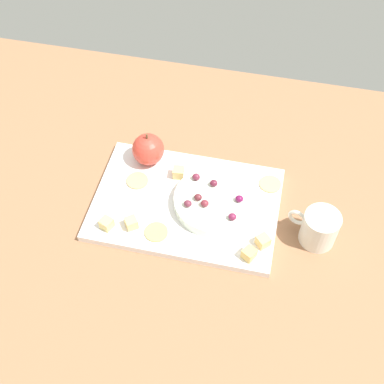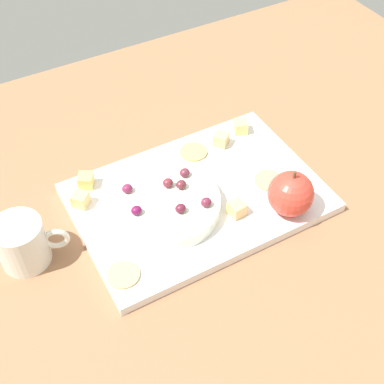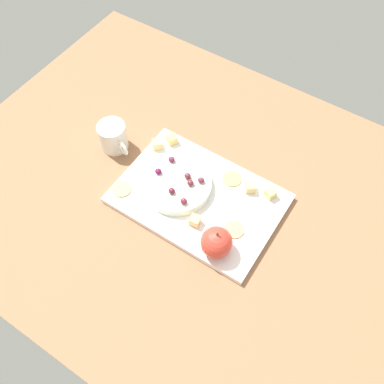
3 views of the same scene
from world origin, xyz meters
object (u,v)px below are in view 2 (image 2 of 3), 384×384
object	(u,v)px
cracker_0	(269,180)
cup	(23,243)
cracker_2	(194,152)
grape_6	(168,183)
platter	(198,198)
grape_0	(185,173)
cheese_cube_3	(241,127)
grape_1	(136,210)
grape_4	(183,186)
cracker_1	(123,275)
grape_2	(127,189)
grape_3	(181,208)
serving_dish	(167,204)
cheese_cube_1	(80,200)
cheese_cube_0	(237,209)
grape_5	(206,202)
cheese_cube_2	(221,139)
cheese_cube_4	(86,181)
apple_whole	(291,194)

from	to	relation	value
cracker_0	cup	distance (cm)	40.37
cracker_2	grape_6	world-z (taller)	grape_6
platter	grape_0	world-z (taller)	grape_0
cheese_cube_3	grape_1	bearing A→B (deg)	-157.43
grape_4	cracker_1	bearing A→B (deg)	-148.84
grape_1	cracker_0	bearing A→B (deg)	-5.69
grape_2	grape_3	bearing A→B (deg)	-55.23
serving_dish	cheese_cube_1	distance (cm)	13.83
grape_1	grape_2	distance (cm)	4.87
cheese_cube_0	grape_5	world-z (taller)	grape_5
platter	cracker_1	world-z (taller)	cracker_1
cheese_cube_1	grape_6	world-z (taller)	grape_6
cracker_0	cracker_1	world-z (taller)	same
grape_4	grape_6	world-z (taller)	same
platter	grape_4	bearing A→B (deg)	177.34
grape_2	cup	bearing A→B (deg)	-174.52
serving_dish	grape_5	world-z (taller)	grape_5
platter	grape_0	size ratio (longest dim) A/B	23.23
cracker_1	grape_0	world-z (taller)	grape_0
grape_0	grape_3	world-z (taller)	same
grape_2	grape_6	bearing A→B (deg)	-18.37
cheese_cube_3	grape_2	bearing A→B (deg)	-166.82
cheese_cube_2	cheese_cube_4	bearing A→B (deg)	175.33
cracker_0	cup	world-z (taller)	cup
grape_3	grape_1	bearing A→B (deg)	154.14
cracker_0	cracker_2	distance (cm)	14.39
cheese_cube_3	cheese_cube_4	size ratio (longest dim) A/B	1.00
cheese_cube_3	grape_3	xyz separation A→B (cm)	(-19.75, -13.62, 1.98)
cheese_cube_4	cracker_1	bearing A→B (deg)	-95.77
platter	grape_4	xyz separation A→B (cm)	(-2.73, 0.13, 3.98)
cheese_cube_4	cracker_0	size ratio (longest dim) A/B	0.49
grape_2	grape_6	distance (cm)	6.48
cheese_cube_0	cracker_1	distance (cm)	20.50
cheese_cube_1	grape_4	size ratio (longest dim) A/B	1.39
cheese_cube_0	cracker_2	size ratio (longest dim) A/B	0.49
serving_dish	cheese_cube_2	world-z (taller)	same
serving_dish	grape_0	world-z (taller)	grape_0
apple_whole	grape_3	world-z (taller)	apple_whole
cracker_0	grape_2	distance (cm)	23.72
apple_whole	grape_2	distance (cm)	25.52
grape_2	grape_5	world-z (taller)	grape_5
platter	grape_3	world-z (taller)	grape_3
grape_6	cup	bearing A→B (deg)	179.12
cheese_cube_1	grape_4	bearing A→B (deg)	-25.34
apple_whole	grape_5	xyz separation A→B (cm)	(-12.13, 5.14, -0.42)
cheese_cube_3	grape_1	world-z (taller)	grape_1
apple_whole	grape_0	distance (cm)	17.23
apple_whole	cheese_cube_1	distance (cm)	33.15
grape_2	apple_whole	bearing A→B (deg)	-32.53
cheese_cube_2	grape_2	world-z (taller)	grape_2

